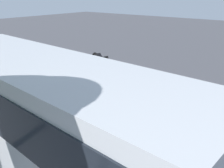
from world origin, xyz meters
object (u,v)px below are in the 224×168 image
Objects in this scene: stunt_motorcycle at (103,65)px; traffic_cone at (148,81)px; spectator_far_left at (135,116)px; tour_bus at (45,121)px; parked_motorcycle_silver at (89,126)px; spectator_right at (78,94)px; spectator_left at (111,107)px; spectator_centre at (89,103)px.

stunt_motorcycle is 3.15× the size of traffic_cone.
traffic_cone is at bearing -63.72° from spectator_far_left.
spectator_far_left is 2.69× the size of traffic_cone.
tour_bus is 4.54× the size of parked_motorcycle_silver.
stunt_motorcycle reaches higher than traffic_cone.
tour_bus is 5.64× the size of spectator_right.
stunt_motorcycle is at bearing -53.93° from parked_motorcycle_silver.
stunt_motorcycle is 2.64m from traffic_cone.
spectator_left is 1.01m from spectator_centre.
spectator_far_left is 0.83× the size of parked_motorcycle_silver.
tour_bus is at bearing 69.91° from spectator_far_left.
tour_bus is 5.50× the size of spectator_far_left.
spectator_centre is (0.95, -2.60, -0.67)m from tour_bus.
spectator_centre is 1.00× the size of spectator_right.
parked_motorcycle_silver reaches higher than traffic_cone.
spectator_right is (2.82, -0.20, -0.04)m from spectator_far_left.
spectator_far_left is (-0.99, -2.71, -0.63)m from tour_bus.
tour_bus reaches higher than spectator_right.
traffic_cone is at bearing -84.29° from spectator_centre.
spectator_far_left is 1.94m from spectator_centre.
spectator_left reaches higher than traffic_cone.
spectator_left is at bearing 172.04° from spectator_right.
stunt_motorcycle is at bearing -55.27° from spectator_centre.
traffic_cone is (1.46, -7.66, -1.34)m from tour_bus.
tour_bus reaches higher than traffic_cone.
spectator_centre is 5.06m from stunt_motorcycle.
spectator_left is at bearing 3.57° from spectator_far_left.
stunt_motorcycle is (3.83, -6.76, -0.65)m from tour_bus.
tour_bus is at bearing 122.09° from spectator_right.
spectator_far_left is at bearing -176.77° from spectator_centre.
spectator_centre is (1.00, 0.05, -0.08)m from spectator_left.
spectator_far_left is 1.62m from parked_motorcycle_silver.
traffic_cone is at bearing -79.25° from tour_bus.
spectator_right is (1.83, -2.91, -0.67)m from tour_bus.
tour_bus is 2.71m from spectator_left.
parked_motorcycle_silver is (-0.60, 0.62, -0.50)m from spectator_centre.
spectator_far_left reaches higher than spectator_right.
tour_bus is 7.92m from traffic_cone.
tour_bus is at bearing 88.85° from spectator_left.
spectator_right is at bearing 117.55° from stunt_motorcycle.
spectator_left is 2.82× the size of traffic_cone.
tour_bus is 14.80× the size of traffic_cone.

